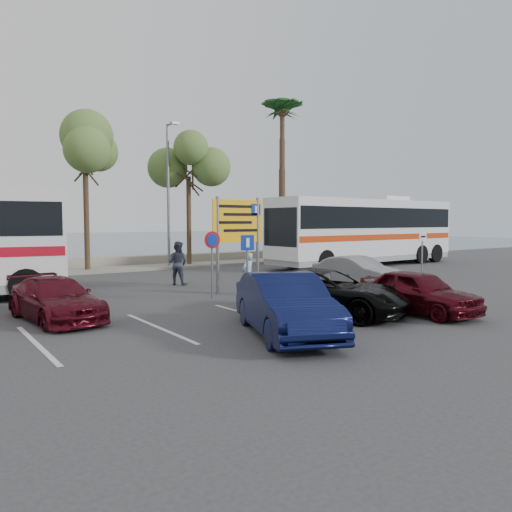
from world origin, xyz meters
TOP-DOWN VIEW (x-y plane):
  - ground at (0.00, 0.00)m, footprint 120.00×120.00m
  - kerb_strip at (0.00, 14.00)m, footprint 44.00×2.40m
  - seawall at (0.00, 16.00)m, footprint 48.00×0.80m
  - tree_mid at (-1.50, 14.00)m, footprint 3.20×3.20m
  - tree_right at (4.50, 14.00)m, footprint 3.20×3.20m
  - palm_tree at (11.50, 14.00)m, footprint 4.80×4.80m
  - street_lamp_right at (3.00, 13.52)m, footprint 0.45×1.15m
  - direction_sign at (1.00, 3.20)m, footprint 2.20×0.12m
  - sign_no_stop at (-0.60, 2.38)m, footprint 0.60×0.08m
  - sign_parking at (-0.20, 0.79)m, footprint 0.50×0.07m
  - sign_taxi at (9.80, 1.49)m, footprint 0.50×0.07m
  - lane_markings at (-1.14, -1.00)m, footprint 12.02×4.20m
  - coach_bus_right at (13.65, 8.51)m, footprint 13.73×3.53m
  - car_blue at (-2.00, -3.50)m, footprint 3.07×4.69m
  - car_maroon at (-6.00, 1.50)m, footprint 2.11×4.18m
  - car_red at (2.92, -3.50)m, footprint 1.64×3.81m
  - suv_black at (0.52, -2.15)m, footprint 3.99×5.22m
  - car_silver_b at (5.66, 1.50)m, footprint 1.67×3.96m
  - pedestrian_near at (0.93, 2.44)m, footprint 0.66×0.54m
  - pedestrian_far at (0.09, 6.50)m, footprint 1.11×1.13m

SIDE VIEW (x-z plane):
  - ground at x=0.00m, z-range 0.00..0.00m
  - lane_markings at x=-1.14m, z-range 0.00..0.01m
  - kerb_strip at x=0.00m, z-range 0.00..0.15m
  - seawall at x=0.00m, z-range 0.00..0.60m
  - car_maroon at x=-6.00m, z-range 0.00..1.16m
  - car_silver_b at x=5.66m, z-range 0.00..1.27m
  - car_red at x=2.92m, z-range 0.00..1.28m
  - suv_black at x=0.52m, z-range 0.00..1.32m
  - car_blue at x=-2.00m, z-range 0.00..1.46m
  - pedestrian_near at x=0.93m, z-range 0.00..1.55m
  - pedestrian_far at x=0.09m, z-range 0.00..1.84m
  - sign_taxi at x=9.80m, z-range 0.32..2.52m
  - sign_parking at x=-0.20m, z-range 0.34..2.59m
  - sign_no_stop at x=-0.60m, z-range 0.40..2.75m
  - coach_bus_right at x=13.65m, z-range -0.15..4.09m
  - direction_sign at x=1.00m, z-range 0.63..4.23m
  - street_lamp_right at x=3.00m, z-range 0.59..8.60m
  - tree_right at x=4.50m, z-range 2.47..9.87m
  - tree_mid at x=-1.50m, z-range 2.65..10.65m
  - palm_tree at x=11.50m, z-range 4.27..15.47m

